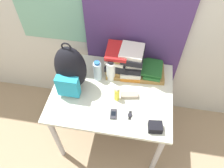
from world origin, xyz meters
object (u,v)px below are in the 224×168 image
object	(u,v)px
sunglasses_case	(129,95)
book_stack_center	(132,61)
book_stack_left	(118,61)
camera_pouch	(155,127)
water_bottle	(97,71)
sports_bottle	(111,70)
cell_phone	(113,114)
backpack	(70,70)
wristwatch	(130,115)
sunscreen_bottle	(117,94)
book_stack_right	(152,71)

from	to	relation	value
sunglasses_case	book_stack_center	bearing A→B (deg)	94.65
book_stack_left	camera_pouch	world-z (taller)	book_stack_left
water_bottle	camera_pouch	world-z (taller)	water_bottle
sports_bottle	water_bottle	bearing A→B (deg)	-171.11
camera_pouch	sports_bottle	bearing A→B (deg)	133.00
water_bottle	cell_phone	distance (m)	0.43
backpack	water_bottle	size ratio (longest dim) A/B	2.37
water_bottle	wristwatch	bearing A→B (deg)	-45.81
book_stack_left	cell_phone	distance (m)	0.51
backpack	cell_phone	size ratio (longest dim) A/B	5.15
book_stack_center	sports_bottle	size ratio (longest dim) A/B	1.28
backpack	sunglasses_case	size ratio (longest dim) A/B	3.15
water_bottle	sunscreen_bottle	size ratio (longest dim) A/B	1.43
book_stack_left	water_bottle	distance (m)	0.21
book_stack_right	water_bottle	xyz separation A→B (m)	(-0.49, -0.13, 0.05)
book_stack_center	camera_pouch	bearing A→B (deg)	-65.95
water_bottle	sunscreen_bottle	bearing A→B (deg)	-44.54
backpack	book_stack_right	distance (m)	0.75
book_stack_left	sunscreen_bottle	distance (m)	0.34
sunscreen_bottle	book_stack_left	bearing A→B (deg)	97.42
book_stack_right	cell_phone	xyz separation A→B (m)	(-0.28, -0.50, -0.04)
book_stack_left	book_stack_center	distance (m)	0.13
camera_pouch	book_stack_right	bearing A→B (deg)	95.67
book_stack_left	sunscreen_bottle	bearing A→B (deg)	-82.58
sunscreen_bottle	sunglasses_case	world-z (taller)	sunscreen_bottle
book_stack_right	sunglasses_case	xyz separation A→B (m)	(-0.18, -0.29, -0.03)
book_stack_center	book_stack_right	xyz separation A→B (m)	(0.20, -0.01, -0.09)
sports_bottle	cell_phone	distance (m)	0.41
book_stack_center	camera_pouch	xyz separation A→B (m)	(0.26, -0.58, -0.10)
book_stack_right	cell_phone	world-z (taller)	book_stack_right
book_stack_right	water_bottle	world-z (taller)	water_bottle
sunscreen_bottle	sunglasses_case	bearing A→B (deg)	21.59
sunglasses_case	sunscreen_bottle	bearing A→B (deg)	-158.41
camera_pouch	backpack	bearing A→B (deg)	157.30
sports_bottle	backpack	bearing A→B (deg)	-154.78
book_stack_center	book_stack_right	distance (m)	0.22
backpack	sports_bottle	bearing A→B (deg)	25.22
book_stack_center	wristwatch	world-z (taller)	book_stack_center
cell_phone	sports_bottle	bearing A→B (deg)	102.88
backpack	book_stack_right	xyz separation A→B (m)	(0.69, 0.26, -0.17)
backpack	cell_phone	world-z (taller)	backpack
water_bottle	camera_pouch	size ratio (longest dim) A/B	1.80
cell_phone	camera_pouch	size ratio (longest dim) A/B	0.83
sunscreen_bottle	book_stack_center	bearing A→B (deg)	76.60
backpack	sunscreen_bottle	world-z (taller)	backpack
backpack	wristwatch	world-z (taller)	backpack
backpack	book_stack_right	size ratio (longest dim) A/B	1.83
book_stack_left	sunglasses_case	xyz separation A→B (m)	(0.15, -0.29, -0.11)
water_bottle	wristwatch	world-z (taller)	water_bottle
backpack	sunscreen_bottle	bearing A→B (deg)	-10.65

